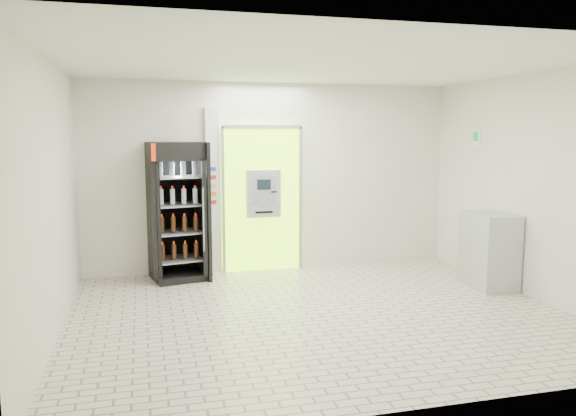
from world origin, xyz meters
name	(u,v)px	position (x,y,z in m)	size (l,w,h in m)	color
ground	(319,314)	(0.00, 0.00, 0.00)	(6.00, 6.00, 0.00)	beige
room_shell	(320,164)	(0.00, 0.00, 1.84)	(6.00, 6.00, 6.00)	silver
atm_assembly	(262,198)	(-0.20, 2.41, 1.17)	(1.30, 0.24, 2.33)	#96E814
pillar	(213,191)	(-0.98, 2.45, 1.30)	(0.22, 0.11, 2.60)	silver
beverage_cooler	(178,214)	(-1.55, 2.15, 0.99)	(0.90, 0.86, 2.07)	black
steel_cabinet	(489,250)	(2.72, 0.55, 0.54)	(0.57, 0.82, 1.07)	#ABADB2
exit_sign	(476,138)	(2.99, 1.40, 2.12)	(0.02, 0.22, 0.26)	white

